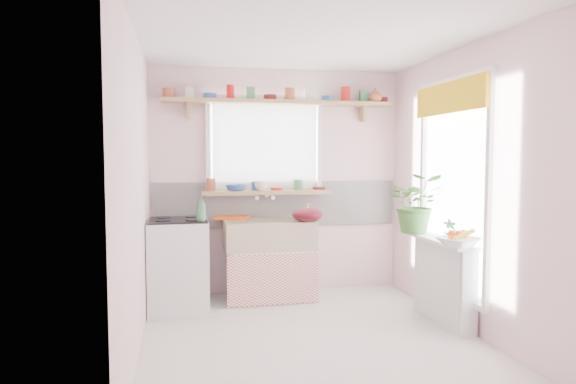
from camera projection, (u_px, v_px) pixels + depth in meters
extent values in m
plane|color=silver|center=(312.00, 339.00, 4.30)|extent=(3.20, 3.20, 0.00)
plane|color=white|center=(314.00, 36.00, 4.13)|extent=(3.20, 3.20, 0.00)
plane|color=#FAD2D7|center=(278.00, 181.00, 5.78)|extent=(2.80, 0.00, 2.80)
plane|color=#FAD2D7|center=(390.00, 211.00, 2.65)|extent=(2.80, 0.00, 2.80)
plane|color=#FAD2D7|center=(136.00, 193.00, 3.93)|extent=(0.00, 3.20, 3.20)
plane|color=#FAD2D7|center=(468.00, 189.00, 4.49)|extent=(0.00, 3.20, 3.20)
cube|color=white|center=(278.00, 204.00, 5.78)|extent=(2.74, 0.03, 0.50)
cube|color=pink|center=(278.00, 221.00, 5.79)|extent=(2.74, 0.02, 0.12)
cube|color=white|center=(264.00, 146.00, 5.71)|extent=(1.20, 0.01, 1.00)
cube|color=white|center=(265.00, 146.00, 5.65)|extent=(1.15, 0.02, 0.95)
cube|color=white|center=(455.00, 187.00, 4.69)|extent=(0.01, 1.10, 1.90)
cube|color=yellow|center=(449.00, 98.00, 4.62)|extent=(0.03, 1.20, 0.28)
cube|color=white|center=(269.00, 273.00, 5.52)|extent=(0.85, 0.55, 0.55)
cube|color=#DB5740|center=(274.00, 279.00, 5.25)|extent=(0.95, 0.02, 0.53)
cube|color=#C6B990|center=(269.00, 234.00, 5.49)|extent=(0.95, 0.55, 0.30)
cylinder|color=silver|center=(265.00, 195.00, 5.71)|extent=(0.03, 0.22, 0.03)
cube|color=white|center=(179.00, 266.00, 5.07)|extent=(0.58, 0.58, 0.90)
cube|color=black|center=(178.00, 220.00, 5.04)|extent=(0.56, 0.56, 0.02)
cylinder|color=black|center=(163.00, 221.00, 4.88)|extent=(0.14, 0.14, 0.01)
cylinder|color=black|center=(193.00, 220.00, 4.93)|extent=(0.14, 0.14, 0.01)
cylinder|color=black|center=(164.00, 217.00, 5.15)|extent=(0.14, 0.14, 0.01)
cylinder|color=black|center=(192.00, 217.00, 5.21)|extent=(0.14, 0.14, 0.01)
cube|color=white|center=(444.00, 282.00, 4.73)|extent=(0.15, 0.90, 0.75)
cube|color=white|center=(442.00, 241.00, 4.70)|extent=(0.22, 0.95, 0.03)
cube|color=tan|center=(266.00, 192.00, 5.64)|extent=(1.40, 0.22, 0.04)
cube|color=tan|center=(280.00, 102.00, 5.59)|extent=(2.52, 0.24, 0.04)
cylinder|color=#A55133|center=(169.00, 92.00, 5.35)|extent=(0.11, 0.11, 0.12)
cylinder|color=silver|center=(189.00, 93.00, 5.39)|extent=(0.11, 0.11, 0.12)
cylinder|color=#3359A5|center=(210.00, 96.00, 5.43)|extent=(0.11, 0.11, 0.06)
cylinder|color=red|center=(230.00, 94.00, 5.47)|extent=(0.11, 0.11, 0.12)
cylinder|color=#3F7F4C|center=(250.00, 94.00, 5.52)|extent=(0.11, 0.11, 0.12)
cylinder|color=#590F14|center=(270.00, 98.00, 5.56)|extent=(0.11, 0.11, 0.06)
cylinder|color=#A55133|center=(289.00, 95.00, 5.60)|extent=(0.11, 0.11, 0.12)
cylinder|color=silver|center=(308.00, 96.00, 5.65)|extent=(0.11, 0.11, 0.12)
cylinder|color=#3359A5|center=(327.00, 99.00, 5.69)|extent=(0.11, 0.11, 0.06)
cylinder|color=red|center=(346.00, 97.00, 5.73)|extent=(0.11, 0.11, 0.12)
cylinder|color=#3F7F4C|center=(364.00, 97.00, 5.78)|extent=(0.11, 0.11, 0.12)
cylinder|color=#590F14|center=(382.00, 100.00, 5.82)|extent=(0.11, 0.11, 0.06)
cylinder|color=#A55133|center=(209.00, 185.00, 5.51)|extent=(0.11, 0.11, 0.12)
cylinder|color=silver|center=(232.00, 185.00, 5.56)|extent=(0.11, 0.11, 0.12)
cylinder|color=#3359A5|center=(255.00, 188.00, 5.61)|extent=(0.11, 0.11, 0.06)
cylinder|color=red|center=(277.00, 185.00, 5.66)|extent=(0.11, 0.11, 0.12)
cylinder|color=#3F7F4C|center=(299.00, 184.00, 5.71)|extent=(0.11, 0.11, 0.12)
cylinder|color=#590F14|center=(321.00, 187.00, 5.76)|extent=(0.11, 0.11, 0.06)
cube|color=orange|center=(232.00, 217.00, 5.60)|extent=(0.42, 0.36, 0.03)
ellipsoid|color=#560E1A|center=(307.00, 215.00, 5.36)|extent=(0.38, 0.38, 0.15)
imported|color=#3B6E2C|center=(417.00, 203.00, 5.06)|extent=(0.67, 0.63, 0.59)
imported|color=white|center=(459.00, 242.00, 4.29)|extent=(0.43, 0.43, 0.08)
imported|color=#286227|center=(450.00, 232.00, 4.43)|extent=(0.13, 0.10, 0.22)
imported|color=#E3EC69|center=(308.00, 213.00, 5.35)|extent=(0.11, 0.11, 0.19)
imported|color=silver|center=(261.00, 186.00, 5.56)|extent=(0.14, 0.14, 0.11)
imported|color=#3454A9|center=(236.00, 188.00, 5.51)|extent=(0.25, 0.25, 0.07)
imported|color=#AD5D35|center=(376.00, 95.00, 5.74)|extent=(0.19, 0.19, 0.15)
imported|color=#40804E|center=(201.00, 209.00, 4.86)|extent=(0.12, 0.12, 0.24)
sphere|color=#FF5D15|center=(459.00, 235.00, 4.29)|extent=(0.08, 0.08, 0.08)
sphere|color=#FF5D15|center=(464.00, 234.00, 4.33)|extent=(0.08, 0.08, 0.08)
sphere|color=#FF5D15|center=(452.00, 235.00, 4.30)|extent=(0.08, 0.08, 0.08)
cylinder|color=gold|center=(464.00, 235.00, 4.24)|extent=(0.18, 0.04, 0.10)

